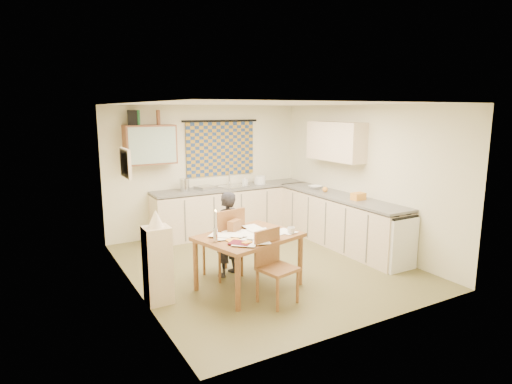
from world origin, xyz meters
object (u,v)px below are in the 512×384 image
dining_table (249,261)px  person (226,234)px  shelf_stand (158,265)px  counter_right (339,220)px  chair_far (224,255)px  stove (392,240)px  counter_back (234,209)px

dining_table → person: 0.61m
dining_table → shelf_stand: bearing=158.5°
counter_right → chair_far: bearing=-172.5°
person → stove: bearing=132.4°
counter_back → stove: counter_back is taller
stove → shelf_stand: 3.58m
chair_far → shelf_stand: 1.18m
stove → shelf_stand: (-3.54, 0.54, 0.07)m
stove → shelf_stand: shelf_stand is taller
chair_far → shelf_stand: chair_far is taller
counter_back → chair_far: size_ratio=3.19×
stove → counter_right: bearing=90.0°
counter_right → person: 2.41m
counter_right → dining_table: 2.48m
shelf_stand → person: bearing=19.4°
person → shelf_stand: person is taller
stove → person: size_ratio=0.68×
stove → chair_far: size_ratio=0.82×
chair_far → counter_back: bearing=-131.1°
person → counter_right: bearing=161.4°
chair_far → stove: bearing=148.5°
counter_back → shelf_stand: bearing=-133.4°
counter_right → stove: bearing=-90.0°
counter_right → stove: counter_right is taller
person → counter_back: bearing=-145.5°
person → shelf_stand: (-1.15, -0.41, -0.13)m
dining_table → chair_far: 0.56m
counter_right → dining_table: size_ratio=1.98×
dining_table → person: bearing=82.4°
dining_table → person: (-0.07, 0.56, 0.25)m
dining_table → shelf_stand: (-1.22, 0.15, 0.12)m
chair_far → person: bearing=179.1°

